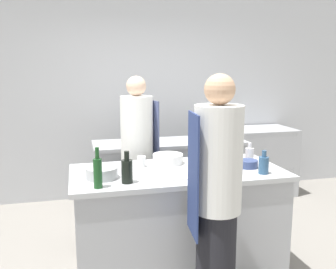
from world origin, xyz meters
The scene contains 19 objects.
ground_plane centered at (0.00, 0.00, 0.00)m, with size 16.00×16.00×0.00m, color gray.
wall_back centered at (0.00, 2.13, 1.40)m, with size 8.00×0.06×2.80m.
prep_counter centered at (0.00, 0.00, 0.46)m, with size 1.82×0.86×0.92m.
pass_counter centered at (0.25, 1.25, 0.46)m, with size 1.81×0.60×0.92m.
oven_range centered at (1.69, 1.75, 0.47)m, with size 0.92×0.66×0.94m.
chef_at_prep_near centered at (0.09, -0.68, 0.89)m, with size 0.36×0.34×1.75m.
chef_at_stove centered at (-0.23, 0.73, 0.86)m, with size 0.38×0.37×1.71m.
bottle_olive_oil centered at (-0.70, -0.32, 1.04)m, with size 0.06×0.06×0.30m.
bottle_vinegar centered at (0.66, -0.28, 1.00)m, with size 0.08×0.08×0.20m.
bottle_wine centered at (-0.47, -0.25, 1.02)m, with size 0.09×0.09×0.25m.
bottle_cooking_oil centered at (0.72, 0.11, 0.99)m, with size 0.08×0.08×0.18m.
bottle_sauce centered at (0.56, 0.14, 1.04)m, with size 0.06×0.06×0.31m.
bottle_water centered at (0.35, 0.27, 1.02)m, with size 0.08×0.08×0.24m.
bowl_mixing_large centered at (0.37, 0.07, 0.96)m, with size 0.17×0.17×0.08m.
bowl_prep_small centered at (-0.03, 0.24, 0.97)m, with size 0.28×0.28×0.09m.
bowl_ceramic_blue centered at (-0.65, -0.09, 0.97)m, with size 0.25×0.25×0.09m.
bowl_wooden_salad centered at (0.62, -0.07, 0.95)m, with size 0.17×0.17×0.07m.
cup centered at (-0.28, 0.18, 0.97)m, with size 0.08×0.08×0.10m.
cutting_board centered at (-0.05, -0.20, 0.93)m, with size 0.31×0.20×0.01m.
Camera 1 is at (-0.83, -3.00, 1.79)m, focal length 40.00 mm.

